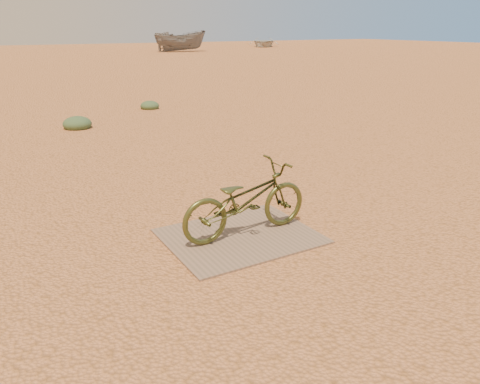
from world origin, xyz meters
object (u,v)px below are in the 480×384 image
plywood_board (240,236)px  bicycle (246,200)px  boat_far_right (263,42)px  boat_mid_right (180,41)px

plywood_board → bicycle: size_ratio=1.05×
plywood_board → boat_far_right: size_ratio=0.34×
boat_far_right → boat_mid_right: bearing=-123.5°
bicycle → plywood_board: bearing=94.0°
boat_far_right → bicycle: bearing=-88.8°
plywood_board → boat_far_right: boat_far_right is taller
plywood_board → boat_mid_right: 39.61m
plywood_board → boat_mid_right: bearing=67.7°
bicycle → boat_far_right: 49.55m
bicycle → boat_mid_right: bearing=-23.2°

